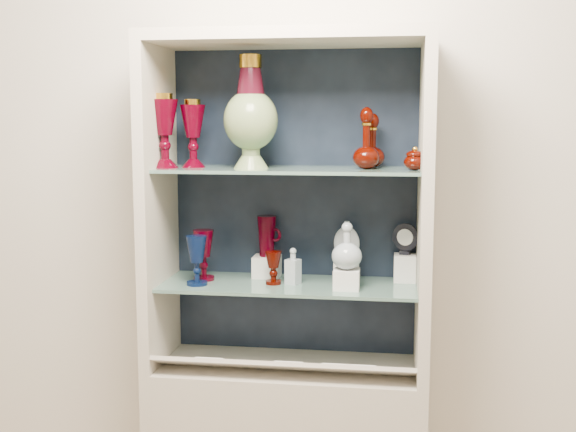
# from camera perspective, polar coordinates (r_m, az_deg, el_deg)

# --- Properties ---
(wall_back) EXTENTS (3.50, 0.02, 2.80)m
(wall_back) POSITION_cam_1_polar(r_m,az_deg,el_deg) (2.78, 0.65, 2.64)
(wall_back) COLOR beige
(wall_back) RESTS_ON ground
(cabinet_back_panel) EXTENTS (0.98, 0.02, 1.15)m
(cabinet_back_panel) POSITION_cam_1_polar(r_m,az_deg,el_deg) (2.76, 0.56, 1.03)
(cabinet_back_panel) COLOR black
(cabinet_back_panel) RESTS_ON cabinet_base
(cabinet_side_left) EXTENTS (0.04, 0.40, 1.15)m
(cabinet_side_left) POSITION_cam_1_polar(r_m,az_deg,el_deg) (2.68, -10.21, 0.72)
(cabinet_side_left) COLOR beige
(cabinet_side_left) RESTS_ON cabinet_base
(cabinet_side_right) EXTENTS (0.04, 0.40, 1.15)m
(cabinet_side_right) POSITION_cam_1_polar(r_m,az_deg,el_deg) (2.55, 10.75, 0.35)
(cabinet_side_right) COLOR beige
(cabinet_side_right) RESTS_ON cabinet_base
(cabinet_top_cap) EXTENTS (1.00, 0.40, 0.04)m
(cabinet_top_cap) POSITION_cam_1_polar(r_m,az_deg,el_deg) (2.56, 0.00, 13.86)
(cabinet_top_cap) COLOR beige
(cabinet_top_cap) RESTS_ON cabinet_side_left
(shelf_lower) EXTENTS (0.92, 0.34, 0.01)m
(shelf_lower) POSITION_cam_1_polar(r_m,az_deg,el_deg) (2.64, 0.06, -5.46)
(shelf_lower) COLOR slate
(shelf_lower) RESTS_ON cabinet_side_left
(shelf_upper) EXTENTS (0.92, 0.34, 0.01)m
(shelf_upper) POSITION_cam_1_polar(r_m,az_deg,el_deg) (2.58, 0.06, 3.68)
(shelf_upper) COLOR slate
(shelf_upper) RESTS_ON cabinet_side_left
(label_ledge) EXTENTS (0.92, 0.17, 0.09)m
(label_ledge) POSITION_cam_1_polar(r_m,az_deg,el_deg) (2.59, -0.36, -11.81)
(label_ledge) COLOR beige
(label_ledge) RESTS_ON cabinet_base
(label_card_0) EXTENTS (0.10, 0.06, 0.03)m
(label_card_0) POSITION_cam_1_polar(r_m,az_deg,el_deg) (2.63, -6.10, -11.17)
(label_card_0) COLOR white
(label_card_0) RESTS_ON label_ledge
(label_card_1) EXTENTS (0.10, 0.06, 0.03)m
(label_card_1) POSITION_cam_1_polar(r_m,az_deg,el_deg) (2.56, 5.83, -11.73)
(label_card_1) COLOR white
(label_card_1) RESTS_ON label_ledge
(label_card_2) EXTENTS (0.10, 0.06, 0.03)m
(label_card_2) POSITION_cam_1_polar(r_m,az_deg,el_deg) (2.58, 0.14, -11.52)
(label_card_2) COLOR white
(label_card_2) RESTS_ON label_ledge
(label_card_3) EXTENTS (0.10, 0.06, 0.03)m
(label_card_3) POSITION_cam_1_polar(r_m,az_deg,el_deg) (2.56, 3.89, -11.67)
(label_card_3) COLOR white
(label_card_3) RESTS_ON label_ledge
(pedestal_lamp_left) EXTENTS (0.12, 0.12, 0.26)m
(pedestal_lamp_left) POSITION_cam_1_polar(r_m,az_deg,el_deg) (2.62, -9.73, 6.65)
(pedestal_lamp_left) COLOR #41000D
(pedestal_lamp_left) RESTS_ON shelf_upper
(pedestal_lamp_right) EXTENTS (0.10, 0.10, 0.24)m
(pedestal_lamp_right) POSITION_cam_1_polar(r_m,az_deg,el_deg) (2.64, -7.52, 6.48)
(pedestal_lamp_right) COLOR #41000D
(pedestal_lamp_right) RESTS_ON shelf_upper
(enamel_urn) EXTENTS (0.24, 0.24, 0.39)m
(enamel_urn) POSITION_cam_1_polar(r_m,az_deg,el_deg) (2.56, -2.96, 8.20)
(enamel_urn) COLOR #074913
(enamel_urn) RESTS_ON shelf_upper
(ruby_decanter_a) EXTENTS (0.09, 0.09, 0.24)m
(ruby_decanter_a) POSITION_cam_1_polar(r_m,az_deg,el_deg) (2.53, 6.21, 6.42)
(ruby_decanter_a) COLOR #3D0700
(ruby_decanter_a) RESTS_ON shelf_upper
(ruby_decanter_b) EXTENTS (0.10, 0.10, 0.20)m
(ruby_decanter_b) POSITION_cam_1_polar(r_m,az_deg,el_deg) (2.62, 6.72, 6.07)
(ruby_decanter_b) COLOR #3D0700
(ruby_decanter_b) RESTS_ON shelf_upper
(lidded_bowl) EXTENTS (0.10, 0.10, 0.08)m
(lidded_bowl) POSITION_cam_1_polar(r_m,az_deg,el_deg) (2.50, 9.97, 4.53)
(lidded_bowl) COLOR #3D0700
(lidded_bowl) RESTS_ON shelf_upper
(cobalt_goblet) EXTENTS (0.09, 0.09, 0.18)m
(cobalt_goblet) POSITION_cam_1_polar(r_m,az_deg,el_deg) (2.61, -7.23, -3.51)
(cobalt_goblet) COLOR #06143B
(cobalt_goblet) RESTS_ON shelf_lower
(ruby_goblet_tall) EXTENTS (0.08, 0.08, 0.19)m
(ruby_goblet_tall) POSITION_cam_1_polar(r_m,az_deg,el_deg) (2.69, -6.68, -3.09)
(ruby_goblet_tall) COLOR #41000D
(ruby_goblet_tall) RESTS_ON shelf_lower
(ruby_goblet_small) EXTENTS (0.06, 0.06, 0.12)m
(ruby_goblet_small) POSITION_cam_1_polar(r_m,az_deg,el_deg) (2.61, -1.17, -4.12)
(ruby_goblet_small) COLOR #3D0700
(ruby_goblet_small) RESTS_ON shelf_lower
(riser_ruby_pitcher) EXTENTS (0.10, 0.10, 0.08)m
(riser_ruby_pitcher) POSITION_cam_1_polar(r_m,az_deg,el_deg) (2.74, -1.68, -4.00)
(riser_ruby_pitcher) COLOR silver
(riser_ruby_pitcher) RESTS_ON shelf_lower
(ruby_pitcher) EXTENTS (0.13, 0.11, 0.15)m
(ruby_pitcher) POSITION_cam_1_polar(r_m,az_deg,el_deg) (2.72, -1.69, -1.59)
(ruby_pitcher) COLOR #41000D
(ruby_pitcher) RESTS_ON riser_ruby_pitcher
(clear_square_bottle) EXTENTS (0.06, 0.06, 0.13)m
(clear_square_bottle) POSITION_cam_1_polar(r_m,az_deg,el_deg) (2.61, 0.40, -3.97)
(clear_square_bottle) COLOR #99A9B1
(clear_square_bottle) RESTS_ON shelf_lower
(riser_flat_flask) EXTENTS (0.09, 0.09, 0.09)m
(riser_flat_flask) POSITION_cam_1_polar(r_m,az_deg,el_deg) (2.69, 4.63, -4.13)
(riser_flat_flask) COLOR silver
(riser_flat_flask) RESTS_ON shelf_lower
(flat_flask) EXTENTS (0.10, 0.05, 0.14)m
(flat_flask) POSITION_cam_1_polar(r_m,az_deg,el_deg) (2.67, 4.66, -1.76)
(flat_flask) COLOR silver
(flat_flask) RESTS_ON riser_flat_flask
(riser_clear_round_decanter) EXTENTS (0.09, 0.09, 0.07)m
(riser_clear_round_decanter) POSITION_cam_1_polar(r_m,az_deg,el_deg) (2.55, 4.65, -5.00)
(riser_clear_round_decanter) COLOR silver
(riser_clear_round_decanter) RESTS_ON shelf_lower
(clear_round_decanter) EXTENTS (0.13, 0.13, 0.16)m
(clear_round_decanter) POSITION_cam_1_polar(r_m,az_deg,el_deg) (2.53, 4.67, -2.46)
(clear_round_decanter) COLOR #99A9B1
(clear_round_decanter) RESTS_ON riser_clear_round_decanter
(riser_cameo_medallion) EXTENTS (0.08, 0.08, 0.10)m
(riser_cameo_medallion) POSITION_cam_1_polar(r_m,az_deg,el_deg) (2.69, 9.22, -4.07)
(riser_cameo_medallion) COLOR silver
(riser_cameo_medallion) RESTS_ON shelf_lower
(cameo_medallion) EXTENTS (0.11, 0.07, 0.12)m
(cameo_medallion) POSITION_cam_1_polar(r_m,az_deg,el_deg) (2.67, 9.27, -1.77)
(cameo_medallion) COLOR black
(cameo_medallion) RESTS_ON riser_cameo_medallion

